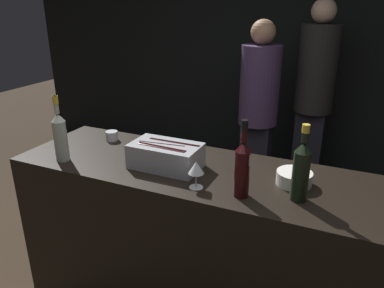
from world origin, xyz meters
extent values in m
cube|color=black|center=(0.00, 2.69, 1.40)|extent=(6.40, 0.06, 2.80)
cube|color=black|center=(0.00, 0.32, 0.49)|extent=(1.92, 0.63, 0.99)
cube|color=#9EA0A5|center=(-0.11, 0.27, 1.05)|extent=(0.36, 0.21, 0.13)
cylinder|color=black|center=(-0.11, 0.22, 1.08)|extent=(0.28, 0.08, 0.07)
cylinder|color=black|center=(-0.14, 0.27, 1.08)|extent=(0.26, 0.10, 0.07)
cylinder|color=black|center=(-0.09, 0.31, 1.08)|extent=(0.29, 0.07, 0.07)
cylinder|color=silver|center=(0.54, 0.35, 1.02)|extent=(0.17, 0.17, 0.06)
cylinder|color=gray|center=(0.54, 0.35, 1.05)|extent=(0.14, 0.14, 0.01)
cylinder|color=silver|center=(0.12, 0.12, 0.99)|extent=(0.07, 0.07, 0.00)
cylinder|color=silver|center=(0.12, 0.12, 1.03)|extent=(0.01, 0.01, 0.07)
cone|color=silver|center=(0.12, 0.12, 1.09)|extent=(0.07, 0.07, 0.06)
cylinder|color=silver|center=(-0.61, 0.48, 1.02)|extent=(0.08, 0.08, 0.06)
sphere|color=#EFB256|center=(-0.61, 0.48, 1.02)|extent=(0.03, 0.03, 0.03)
cylinder|color=black|center=(0.34, 0.13, 1.10)|extent=(0.07, 0.07, 0.22)
cone|color=black|center=(0.34, 0.13, 1.22)|extent=(0.07, 0.07, 0.04)
cylinder|color=black|center=(0.34, 0.13, 1.30)|extent=(0.03, 0.03, 0.10)
cylinder|color=black|center=(0.34, 0.13, 1.32)|extent=(0.03, 0.03, 0.05)
cylinder|color=black|center=(0.58, 0.21, 1.10)|extent=(0.07, 0.07, 0.23)
cone|color=black|center=(0.58, 0.21, 1.23)|extent=(0.07, 0.07, 0.04)
cylinder|color=black|center=(0.58, 0.21, 1.30)|extent=(0.03, 0.03, 0.08)
cylinder|color=gold|center=(0.58, 0.21, 1.32)|extent=(0.03, 0.03, 0.04)
cylinder|color=#9EA899|center=(-0.67, 0.11, 1.10)|extent=(0.07, 0.07, 0.22)
cone|color=#9EA899|center=(-0.67, 0.11, 1.23)|extent=(0.07, 0.07, 0.04)
cylinder|color=#9EA899|center=(-0.67, 0.11, 1.30)|extent=(0.03, 0.03, 0.10)
cylinder|color=gold|center=(-0.67, 0.11, 1.33)|extent=(0.03, 0.03, 0.04)
cube|color=black|center=(-0.05, 1.90, 0.38)|extent=(0.26, 0.19, 0.75)
cylinder|color=#473356|center=(-0.05, 1.90, 1.10)|extent=(0.35, 0.35, 0.70)
sphere|color=tan|center=(-0.05, 1.90, 1.56)|extent=(0.21, 0.21, 0.21)
cube|color=black|center=(0.39, 2.18, 0.42)|extent=(0.26, 0.19, 0.85)
cylinder|color=black|center=(0.39, 2.18, 1.23)|extent=(0.34, 0.34, 0.77)
sphere|color=beige|center=(0.39, 2.18, 1.72)|extent=(0.21, 0.21, 0.21)
camera|label=1|loc=(0.76, -1.31, 1.82)|focal=35.00mm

